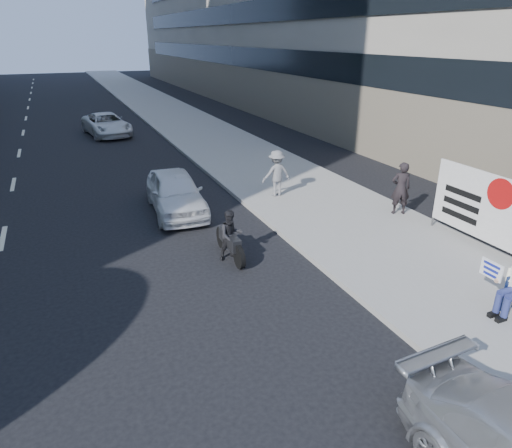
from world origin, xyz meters
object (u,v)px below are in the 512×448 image
jogger (276,173)px  white_sedan_near (175,192)px  pedestrian_woman (401,188)px  white_sedan_far (107,124)px  motorcycle (231,237)px  protest_banner (477,204)px

jogger → white_sedan_near: 3.83m
pedestrian_woman → white_sedan_far: (-7.40, 18.46, -0.37)m
white_sedan_near → motorcycle: 4.24m
jogger → white_sedan_far: jogger is taller
jogger → motorcycle: (-3.33, -4.00, -0.38)m
protest_banner → jogger: bearing=117.7°
pedestrian_woman → jogger: bearing=-26.0°
motorcycle → pedestrian_woman: bearing=6.2°
pedestrian_woman → protest_banner: bearing=117.6°
jogger → protest_banner: size_ratio=0.56×
protest_banner → white_sedan_far: (-7.66, 21.28, -0.73)m
white_sedan_near → white_sedan_far: 14.90m
pedestrian_woman → motorcycle: (-6.32, -0.64, -0.41)m
white_sedan_near → motorcycle: bearing=-79.6°
jogger → pedestrian_woman: size_ratio=0.97×
jogger → protest_banner: (3.25, -6.19, 0.39)m
pedestrian_woman → motorcycle: size_ratio=0.88×
white_sedan_near → pedestrian_woman: bearing=-23.8°
pedestrian_woman → protest_banner: size_ratio=0.58×
pedestrian_woman → white_sedan_near: bearing=-5.4°
white_sedan_near → white_sedan_far: white_sedan_near is taller
white_sedan_near → white_sedan_far: (-0.60, 14.89, -0.05)m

